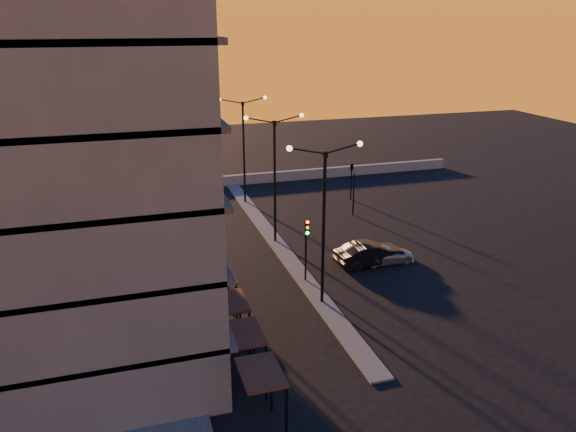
{
  "coord_description": "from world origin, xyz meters",
  "views": [
    {
      "loc": [
        -10.52,
        -27.46,
        15.69
      ],
      "look_at": [
        -0.35,
        5.62,
        3.56
      ],
      "focal_mm": 35.0,
      "sensor_mm": 36.0,
      "label": 1
    }
  ],
  "objects_px": {
    "streetlamp_mid": "(275,169)",
    "traffic_light_main": "(307,240)",
    "car_sedan": "(370,253)",
    "car_wagon": "(386,254)",
    "car_hatchback": "(220,334)"
  },
  "relations": [
    {
      "from": "car_hatchback",
      "to": "traffic_light_main",
      "type": "bearing_deg",
      "value": -57.7
    },
    {
      "from": "traffic_light_main",
      "to": "car_wagon",
      "type": "bearing_deg",
      "value": 12.12
    },
    {
      "from": "car_hatchback",
      "to": "car_wagon",
      "type": "distance_m",
      "value": 14.43
    },
    {
      "from": "car_wagon",
      "to": "car_hatchback",
      "type": "bearing_deg",
      "value": 120.12
    },
    {
      "from": "car_wagon",
      "to": "streetlamp_mid",
      "type": "bearing_deg",
      "value": 48.23
    },
    {
      "from": "streetlamp_mid",
      "to": "car_sedan",
      "type": "bearing_deg",
      "value": -49.0
    },
    {
      "from": "traffic_light_main",
      "to": "car_wagon",
      "type": "distance_m",
      "value": 6.72
    },
    {
      "from": "streetlamp_mid",
      "to": "car_hatchback",
      "type": "distance_m",
      "value": 15.12
    },
    {
      "from": "streetlamp_mid",
      "to": "traffic_light_main",
      "type": "xyz_separation_m",
      "value": [
        0.0,
        -7.13,
        -2.7
      ]
    },
    {
      "from": "streetlamp_mid",
      "to": "car_wagon",
      "type": "distance_m",
      "value": 9.84
    },
    {
      "from": "traffic_light_main",
      "to": "car_hatchback",
      "type": "bearing_deg",
      "value": -139.31
    },
    {
      "from": "streetlamp_mid",
      "to": "car_wagon",
      "type": "relative_size",
      "value": 2.36
    },
    {
      "from": "streetlamp_mid",
      "to": "car_sedan",
      "type": "height_order",
      "value": "streetlamp_mid"
    },
    {
      "from": "streetlamp_mid",
      "to": "traffic_light_main",
      "type": "bearing_deg",
      "value": -90.0
    },
    {
      "from": "streetlamp_mid",
      "to": "car_hatchback",
      "type": "xyz_separation_m",
      "value": [
        -6.5,
        -12.72,
        -4.95
      ]
    }
  ]
}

